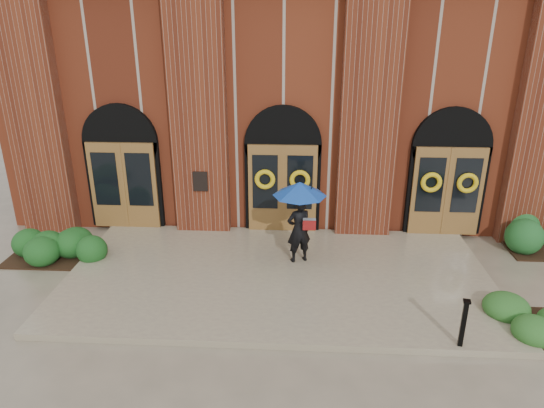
{
  "coord_description": "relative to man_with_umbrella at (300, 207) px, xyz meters",
  "views": [
    {
      "loc": [
        0.43,
        -10.01,
        5.87
      ],
      "look_at": [
        -0.19,
        1.0,
        1.6
      ],
      "focal_mm": 32.0,
      "sensor_mm": 36.0,
      "label": 1
    }
  ],
  "objects": [
    {
      "name": "man_with_umbrella",
      "position": [
        0.0,
        0.0,
        0.0
      ],
      "size": [
        1.69,
        1.69,
        2.08
      ],
      "rotation": [
        0.0,
        0.0,
        3.52
      ],
      "color": "black",
      "rests_on": "landing"
    },
    {
      "name": "ground",
      "position": [
        -0.48,
        -0.84,
        -1.6
      ],
      "size": [
        90.0,
        90.0,
        0.0
      ],
      "primitive_type": "plane",
      "color": "gray",
      "rests_on": "ground"
    },
    {
      "name": "metal_post",
      "position": [
        3.03,
        -3.19,
        -0.95
      ],
      "size": [
        0.15,
        0.15,
        0.97
      ],
      "rotation": [
        0.0,
        0.0,
        -0.19
      ],
      "color": "black",
      "rests_on": "landing"
    },
    {
      "name": "landing",
      "position": [
        -0.48,
        -0.69,
        -1.53
      ],
      "size": [
        10.0,
        5.3,
        0.15
      ],
      "primitive_type": "cube",
      "color": "tan",
      "rests_on": "ground"
    },
    {
      "name": "hedge_wall_left",
      "position": [
        -6.05,
        0.02,
        -1.26
      ],
      "size": [
        2.68,
        1.07,
        0.69
      ],
      "primitive_type": "ellipsoid",
      "color": "#194C1A",
      "rests_on": "ground"
    },
    {
      "name": "church_building",
      "position": [
        -0.48,
        7.94,
        1.9
      ],
      "size": [
        16.2,
        12.53,
        7.0
      ],
      "color": "maroon",
      "rests_on": "ground"
    }
  ]
}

